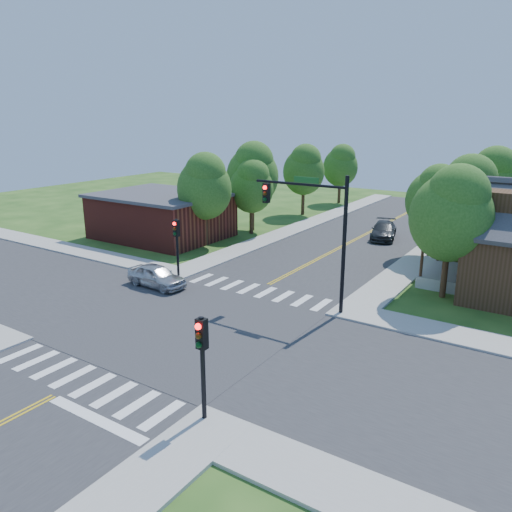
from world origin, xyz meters
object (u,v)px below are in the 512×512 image
Objects in this scene: signal_pole_se at (202,350)px; signal_pole_nw at (177,237)px; signal_mast_ne at (314,220)px; car_dgrey at (384,231)px; car_silver at (157,276)px.

signal_pole_se and signal_pole_nw have the same top height.
car_dgrey is at bearing 97.05° from signal_mast_ne.
signal_mast_ne is at bearing 98.56° from signal_pole_se.
signal_mast_ne is 1.89× the size of signal_pole_se.
car_silver is (-9.36, -2.09, -4.17)m from signal_mast_ne.
car_dgrey is at bearing 66.78° from signal_pole_nw.
signal_pole_nw reaches higher than car_silver.
car_silver is 0.81× the size of car_dgrey.
signal_pole_nw is 0.76× the size of car_dgrey.
signal_mast_ne is at bearing -74.21° from car_silver.
signal_mast_ne reaches higher than signal_pole_nw.
signal_pole_se is 28.74m from car_dgrey.
car_dgrey is at bearing -17.33° from car_silver.
signal_pole_se reaches higher than car_silver.
car_silver is (-11.04, 9.12, -1.99)m from signal_pole_se.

